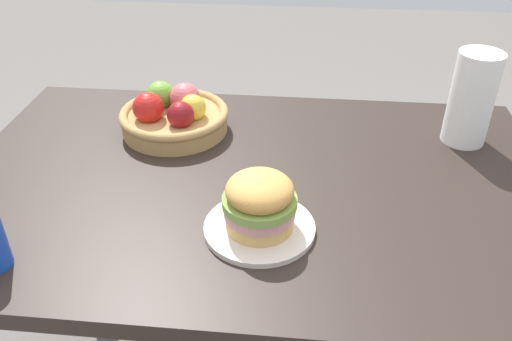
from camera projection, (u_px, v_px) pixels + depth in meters
The scene contains 5 objects.
dining_table at pixel (253, 213), 1.30m from camera, with size 1.40×0.90×0.75m.
plate at pixel (259, 228), 1.08m from camera, with size 0.23×0.23×0.01m, color silver.
sandwich at pixel (260, 202), 1.05m from camera, with size 0.15×0.15×0.12m.
fruit_basket at pixel (174, 115), 1.41m from camera, with size 0.29×0.29×0.12m.
paper_towel_roll at pixel (472, 98), 1.33m from camera, with size 0.11×0.11×0.24m, color white.
Camera 1 is at (0.11, -1.02, 1.45)m, focal length 37.32 mm.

